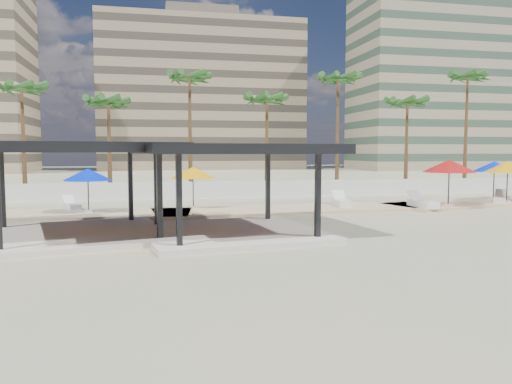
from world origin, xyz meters
TOP-DOWN VIEW (x-y plane):
  - ground at (0.00, 0.00)m, footprint 200.00×200.00m
  - promenade at (2.00, 7.67)m, footprint 44.45×7.97m
  - boundary_wall at (0.00, 16.00)m, footprint 56.00×0.30m
  - building_mid at (4.00, 78.00)m, footprint 38.00×16.00m
  - building_east at (48.00, 66.00)m, footprint 32.00×15.00m
  - pavilion_central at (-2.96, -0.34)m, footprint 8.08×8.08m
  - pavilion_west at (-9.00, 0.41)m, footprint 8.81×8.81m
  - umbrella_b at (-3.73, 8.26)m, footprint 3.27×3.27m
  - umbrella_c at (10.99, 5.90)m, footprint 3.53×3.53m
  - umbrella_d at (16.55, 9.20)m, footprint 3.37×3.37m
  - umbrella_e at (15.84, 7.05)m, footprint 3.83×3.83m
  - umbrella_f at (-9.33, 7.30)m, footprint 2.92×2.92m
  - lounger_a at (-10.46, 9.24)m, footprint 1.26×1.97m
  - lounger_b at (5.02, 7.61)m, footprint 1.03×2.32m
  - lounger_c at (9.29, 5.85)m, footprint 0.80×2.40m
  - lounger_d at (15.64, 7.40)m, footprint 1.82×1.99m
  - palm_b at (-15.00, 18.70)m, footprint 3.00×3.00m
  - palm_c at (-9.00, 18.10)m, footprint 3.00×3.00m
  - palm_d at (-3.00, 18.90)m, footprint 3.00×3.00m
  - palm_e at (3.00, 18.40)m, footprint 3.00×3.00m
  - palm_f at (9.00, 18.60)m, footprint 3.00×3.00m
  - palm_g at (15.00, 18.20)m, footprint 3.00×3.00m
  - palm_h at (21.00, 18.80)m, footprint 3.00×3.00m

SIDE VIEW (x-z plane):
  - ground at x=0.00m, z-range 0.00..0.00m
  - promenade at x=2.00m, z-range -0.06..0.18m
  - lounger_a at x=-10.46m, z-range 0.00..0.71m
  - lounger_d at x=15.64m, z-range -0.02..0.76m
  - lounger_b at x=5.02m, z-range -0.04..0.81m
  - lounger_c at x=9.29m, z-range -0.05..0.85m
  - boundary_wall at x=0.00m, z-range 0.00..1.20m
  - umbrella_f at x=-9.33m, z-range 1.01..3.33m
  - pavilion_central at x=-2.96m, z-range 0.35..4.01m
  - umbrella_b at x=-3.73m, z-range 1.02..3.35m
  - pavilion_west at x=-9.00m, z-range 0.36..4.08m
  - umbrella_d at x=16.55m, z-range 1.09..3.64m
  - umbrella_e at x=15.84m, z-range 1.12..3.72m
  - umbrella_c at x=10.99m, z-range 1.16..3.90m
  - palm_c at x=-9.00m, z-range 2.81..10.58m
  - palm_g at x=15.00m, z-range 3.04..11.32m
  - palm_e at x=3.00m, z-range 3.05..11.35m
  - palm_b at x=-15.00m, z-range 3.24..11.99m
  - palm_d at x=-3.00m, z-range 3.74..13.61m
  - palm_f at x=9.00m, z-range 3.83..13.93m
  - palm_h at x=21.00m, z-range 4.09..14.78m
  - building_mid at x=4.00m, z-range -0.93..29.47m
  - building_east at x=48.00m, z-range -0.93..35.47m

